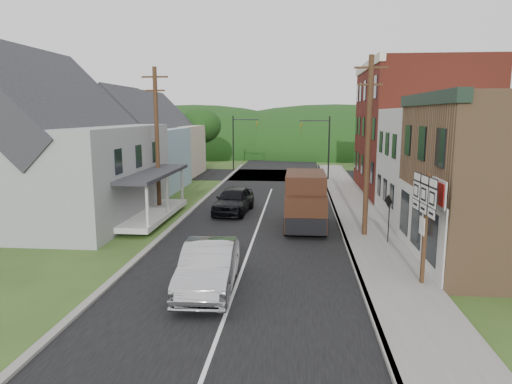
% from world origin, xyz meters
% --- Properties ---
extents(ground, '(120.00, 120.00, 0.00)m').
position_xyz_m(ground, '(0.00, 0.00, 0.00)').
color(ground, '#2D4719').
rests_on(ground, ground).
extents(road, '(9.00, 90.00, 0.02)m').
position_xyz_m(road, '(0.00, 10.00, 0.00)').
color(road, black).
rests_on(road, ground).
extents(cross_road, '(60.00, 9.00, 0.02)m').
position_xyz_m(cross_road, '(0.00, 27.00, 0.00)').
color(cross_road, black).
rests_on(cross_road, ground).
extents(sidewalk_right, '(2.80, 55.00, 0.15)m').
position_xyz_m(sidewalk_right, '(5.90, 8.00, 0.07)').
color(sidewalk_right, slate).
rests_on(sidewalk_right, ground).
extents(curb_right, '(0.20, 55.00, 0.15)m').
position_xyz_m(curb_right, '(4.55, 8.00, 0.07)').
color(curb_right, slate).
rests_on(curb_right, ground).
extents(curb_left, '(0.30, 55.00, 0.12)m').
position_xyz_m(curb_left, '(-4.65, 8.00, 0.06)').
color(curb_left, slate).
rests_on(curb_left, ground).
extents(storefront_white, '(8.00, 7.00, 6.50)m').
position_xyz_m(storefront_white, '(11.30, 7.50, 3.25)').
color(storefront_white, silver).
rests_on(storefront_white, ground).
extents(storefront_red, '(8.00, 12.00, 10.00)m').
position_xyz_m(storefront_red, '(11.30, 17.00, 5.00)').
color(storefront_red, maroon).
rests_on(storefront_red, ground).
extents(house_gray, '(10.20, 12.24, 8.35)m').
position_xyz_m(house_gray, '(-12.00, 6.00, 4.23)').
color(house_gray, '#9C9FA1').
rests_on(house_gray, ground).
extents(house_blue, '(7.14, 8.16, 7.28)m').
position_xyz_m(house_blue, '(-11.00, 17.00, 3.69)').
color(house_blue, '#8FAFC3').
rests_on(house_blue, ground).
extents(house_cream, '(7.14, 8.16, 7.28)m').
position_xyz_m(house_cream, '(-11.50, 26.00, 3.69)').
color(house_cream, beige).
rests_on(house_cream, ground).
extents(utility_pole_right, '(1.60, 0.26, 9.00)m').
position_xyz_m(utility_pole_right, '(5.60, 3.50, 4.66)').
color(utility_pole_right, '#472D19').
rests_on(utility_pole_right, ground).
extents(utility_pole_left, '(1.60, 0.26, 9.00)m').
position_xyz_m(utility_pole_left, '(-6.50, 8.00, 4.66)').
color(utility_pole_left, '#472D19').
rests_on(utility_pole_left, ground).
extents(traffic_signal_right, '(2.87, 0.20, 6.00)m').
position_xyz_m(traffic_signal_right, '(4.30, 23.50, 3.76)').
color(traffic_signal_right, black).
rests_on(traffic_signal_right, ground).
extents(traffic_signal_left, '(2.87, 0.20, 6.00)m').
position_xyz_m(traffic_signal_left, '(-4.30, 30.50, 3.76)').
color(traffic_signal_left, black).
rests_on(traffic_signal_left, ground).
extents(tree_left_b, '(4.80, 4.80, 6.94)m').
position_xyz_m(tree_left_b, '(-17.00, 12.00, 4.88)').
color(tree_left_b, '#382616').
rests_on(tree_left_b, ground).
extents(tree_left_c, '(5.80, 5.80, 8.41)m').
position_xyz_m(tree_left_c, '(-19.00, 20.00, 5.94)').
color(tree_left_c, '#382616').
rests_on(tree_left_c, ground).
extents(tree_left_d, '(4.80, 4.80, 6.94)m').
position_xyz_m(tree_left_d, '(-9.00, 32.00, 4.88)').
color(tree_left_d, '#382616').
rests_on(tree_left_d, ground).
extents(forested_ridge, '(90.00, 30.00, 16.00)m').
position_xyz_m(forested_ridge, '(0.00, 55.00, 0.00)').
color(forested_ridge, black).
rests_on(forested_ridge, ground).
extents(silver_sedan, '(2.03, 5.18, 1.68)m').
position_xyz_m(silver_sedan, '(-0.92, -4.23, 0.84)').
color(silver_sedan, '#A6A6AB').
rests_on(silver_sedan, ground).
extents(dark_sedan, '(2.43, 5.02, 1.65)m').
position_xyz_m(dark_sedan, '(-1.84, 8.53, 0.83)').
color(dark_sedan, black).
rests_on(dark_sedan, ground).
extents(delivery_van, '(2.23, 5.34, 2.99)m').
position_xyz_m(delivery_van, '(2.60, 5.25, 1.51)').
color(delivery_van, black).
rests_on(delivery_van, ground).
extents(route_sign_cluster, '(0.28, 2.29, 4.01)m').
position_xyz_m(route_sign_cluster, '(6.66, -3.22, 2.75)').
color(route_sign_cluster, '#472D19').
rests_on(route_sign_cluster, sidewalk_right).
extents(warning_sign, '(0.26, 0.59, 2.32)m').
position_xyz_m(warning_sign, '(6.49, 2.13, 1.63)').
color(warning_sign, black).
rests_on(warning_sign, sidewalk_right).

